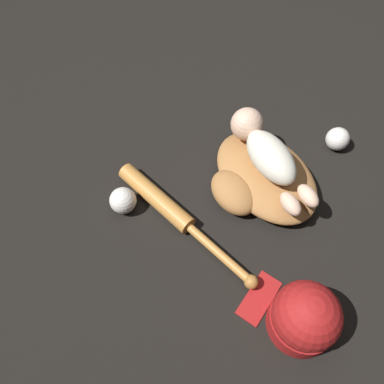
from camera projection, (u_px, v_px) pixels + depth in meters
The scene contains 7 objects.
ground_plane at pixel (265, 188), 1.12m from camera, with size 6.00×6.00×0.00m, color black.
baseball_glove at pixel (261, 178), 1.09m from camera, with size 0.43×0.38×0.08m.
baby_figure at pixel (266, 150), 1.04m from camera, with size 0.36×0.20×0.10m.
baseball_bat at pixel (168, 209), 1.05m from camera, with size 0.42×0.34×0.05m.
baseball at pixel (123, 201), 1.05m from camera, with size 0.08×0.08×0.08m.
baseball_spare at pixel (338, 139), 1.17m from camera, with size 0.07×0.07×0.07m.
baseball_cap at pixel (304, 317), 0.85m from camera, with size 0.22×0.23×0.16m.
Camera 1 is at (-0.59, 0.30, 0.93)m, focal length 35.00 mm.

